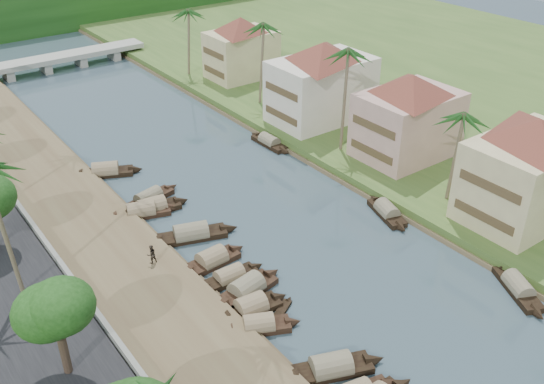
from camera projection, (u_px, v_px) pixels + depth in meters
ground at (363, 287)px, 51.81m from camera, size 220.00×220.00×0.00m
left_bank at (93, 239)px, 57.29m from camera, size 10.00×180.00×0.80m
right_bank at (362, 143)px, 75.23m from camera, size 16.00×180.00×1.20m
retaining_wall at (47, 246)px, 54.65m from camera, size 0.40×180.00×1.10m
far_right_fill at (534, 82)px, 94.31m from camera, size 60.00×220.00×1.15m
treeline at (10, 12)px, 119.41m from camera, size 120.00×14.00×8.00m
bridge at (62, 59)px, 101.07m from camera, size 28.00×4.00×2.40m
building_near at (529, 168)px, 57.02m from camera, size 14.85×14.85×10.20m
building_mid at (408, 115)px, 68.80m from camera, size 14.11×14.11×9.70m
building_far at (322, 81)px, 77.90m from camera, size 15.59×15.59×10.20m
building_distant at (241, 47)px, 92.58m from camera, size 12.62×12.62×9.20m
sampan_3 at (331, 368)px, 43.21m from camera, size 8.50×4.70×2.27m
sampan_4 at (259, 326)px, 47.00m from camera, size 6.91×4.34×2.01m
sampan_5 at (251, 308)px, 48.82m from camera, size 7.04×2.32×2.22m
sampan_6 at (247, 289)px, 50.82m from camera, size 8.20×3.21×2.37m
sampan_7 at (230, 277)px, 52.29m from camera, size 7.18×1.76×1.94m
sampan_8 at (212, 260)px, 54.37m from camera, size 7.43×2.30×2.27m
sampan_9 at (191, 235)px, 57.95m from camera, size 9.54×4.73×2.37m
sampan_10 at (141, 212)px, 61.46m from camera, size 8.26×4.09×2.24m
sampan_11 at (152, 208)px, 62.15m from camera, size 8.23×2.85×2.30m
sampan_12 at (149, 199)px, 63.85m from camera, size 8.31×3.42×1.98m
sampan_13 at (106, 172)px, 69.05m from camera, size 8.46×5.25×2.32m
sampan_14 at (518, 288)px, 51.04m from camera, size 5.03×7.99×2.01m
sampan_15 at (387, 212)px, 61.51m from camera, size 3.66×7.67×2.05m
sampan_16 at (269, 142)px, 75.86m from camera, size 1.79×7.86×1.95m
canoe_1 at (280, 313)px, 48.74m from camera, size 4.30×2.89×0.73m
canoe_2 at (137, 210)px, 62.45m from camera, size 5.74×2.03×0.83m
palm_1 at (461, 118)px, 57.99m from camera, size 3.20×3.20×10.65m
palm_2 at (347, 53)px, 66.67m from camera, size 3.20×3.20×13.52m
palm_3 at (260, 27)px, 80.18m from camera, size 3.20×3.20×12.41m
palm_7 at (185, 12)px, 91.18m from camera, size 3.20×3.20×11.39m
tree_2 at (54, 310)px, 38.98m from camera, size 4.46×4.46×7.40m
tree_6 at (333, 70)px, 83.14m from camera, size 4.70×4.70×6.66m
person_far at (151, 254)px, 53.03m from camera, size 0.89×0.70×1.78m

